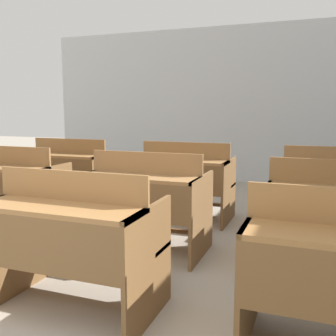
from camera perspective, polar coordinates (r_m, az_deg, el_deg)
name	(u,v)px	position (r m, az deg, el deg)	size (l,w,h in m)	color
wall_back	(234,105)	(7.27, 9.50, 8.99)	(7.23, 0.06, 2.78)	silver
bench_front_center	(72,240)	(2.63, -13.80, -10.05)	(1.07, 0.69, 0.93)	brown
bench_second_left	(9,188)	(4.50, -22.09, -2.70)	(1.07, 0.69, 0.93)	brown
bench_second_center	(146,200)	(3.61, -3.27, -4.73)	(1.07, 0.69, 0.93)	brown
bench_third_left	(70,172)	(5.39, -14.07, -0.58)	(1.07, 0.69, 0.93)	brown
bench_third_center	(185,179)	(4.68, 2.47, -1.68)	(1.07, 0.69, 0.93)	brown
bench_third_right	(336,189)	(4.47, 23.15, -2.85)	(1.07, 0.69, 0.93)	brown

